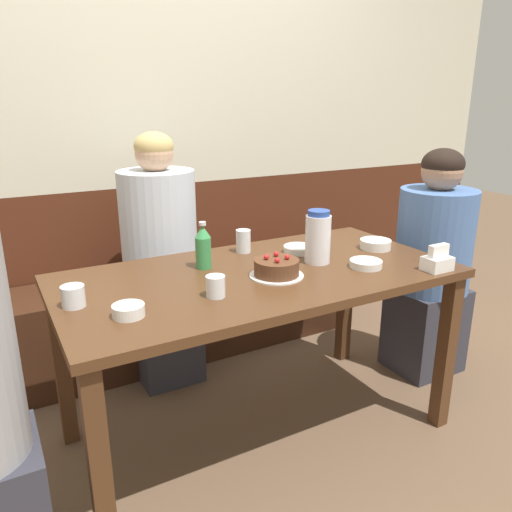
{
  "coord_description": "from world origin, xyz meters",
  "views": [
    {
      "loc": [
        -0.91,
        -1.6,
        1.38
      ],
      "look_at": [
        0.01,
        0.05,
        0.78
      ],
      "focal_mm": 35.0,
      "sensor_mm": 36.0,
      "label": 1
    }
  ],
  "objects_px": {
    "glass_water_tall": "(216,286)",
    "glass_tumbler_short": "(73,297)",
    "glass_shot_small": "(243,241)",
    "bowl_soup_white": "(128,311)",
    "bench_seat": "(186,312)",
    "soju_bottle": "(203,246)",
    "person_teal_shirt": "(432,266)",
    "water_pitcher": "(318,237)",
    "napkin_holder": "(437,261)",
    "bowl_sauce_shallow": "(299,249)",
    "person_pale_blue_shirt": "(161,264)",
    "bowl_rice_small": "(375,244)",
    "bowl_side_dish": "(366,264)",
    "birthday_cake": "(276,268)"
  },
  "relations": [
    {
      "from": "bowl_side_dish",
      "to": "glass_water_tall",
      "type": "bearing_deg",
      "value": 179.1
    },
    {
      "from": "bowl_soup_white",
      "to": "glass_shot_small",
      "type": "bearing_deg",
      "value": 34.24
    },
    {
      "from": "glass_shot_small",
      "to": "bowl_soup_white",
      "type": "bearing_deg",
      "value": -145.76
    },
    {
      "from": "bowl_sauce_shallow",
      "to": "glass_shot_small",
      "type": "xyz_separation_m",
      "value": [
        -0.21,
        0.12,
        0.04
      ]
    },
    {
      "from": "bench_seat",
      "to": "bowl_side_dish",
      "type": "relative_size",
      "value": 15.75
    },
    {
      "from": "bench_seat",
      "to": "glass_shot_small",
      "type": "distance_m",
      "value": 0.79
    },
    {
      "from": "bench_seat",
      "to": "napkin_holder",
      "type": "xyz_separation_m",
      "value": [
        0.62,
        -1.15,
        0.53
      ]
    },
    {
      "from": "bowl_side_dish",
      "to": "person_pale_blue_shirt",
      "type": "xyz_separation_m",
      "value": [
        -0.59,
        0.81,
        -0.14
      ]
    },
    {
      "from": "water_pitcher",
      "to": "person_pale_blue_shirt",
      "type": "xyz_separation_m",
      "value": [
        -0.46,
        0.66,
        -0.23
      ]
    },
    {
      "from": "bowl_soup_white",
      "to": "bowl_sauce_shallow",
      "type": "bearing_deg",
      "value": 20.09
    },
    {
      "from": "glass_shot_small",
      "to": "person_teal_shirt",
      "type": "distance_m",
      "value": 1.01
    },
    {
      "from": "water_pitcher",
      "to": "glass_tumbler_short",
      "type": "height_order",
      "value": "water_pitcher"
    },
    {
      "from": "bench_seat",
      "to": "bowl_sauce_shallow",
      "type": "bearing_deg",
      "value": -67.68
    },
    {
      "from": "napkin_holder",
      "to": "glass_tumbler_short",
      "type": "height_order",
      "value": "napkin_holder"
    },
    {
      "from": "soju_bottle",
      "to": "water_pitcher",
      "type": "bearing_deg",
      "value": -20.34
    },
    {
      "from": "bench_seat",
      "to": "glass_tumbler_short",
      "type": "bearing_deg",
      "value": -129.76
    },
    {
      "from": "glass_shot_small",
      "to": "bowl_sauce_shallow",
      "type": "bearing_deg",
      "value": -29.59
    },
    {
      "from": "bench_seat",
      "to": "person_pale_blue_shirt",
      "type": "relative_size",
      "value": 1.65
    },
    {
      "from": "napkin_holder",
      "to": "person_teal_shirt",
      "type": "relative_size",
      "value": 0.09
    },
    {
      "from": "soju_bottle",
      "to": "bowl_soup_white",
      "type": "relative_size",
      "value": 1.87
    },
    {
      "from": "glass_water_tall",
      "to": "glass_shot_small",
      "type": "bearing_deg",
      "value": 51.85
    },
    {
      "from": "bench_seat",
      "to": "person_teal_shirt",
      "type": "xyz_separation_m",
      "value": [
        1.03,
        -0.78,
        0.33
      ]
    },
    {
      "from": "bench_seat",
      "to": "person_teal_shirt",
      "type": "distance_m",
      "value": 1.34
    },
    {
      "from": "water_pitcher",
      "to": "person_pale_blue_shirt",
      "type": "relative_size",
      "value": 0.18
    },
    {
      "from": "bowl_rice_small",
      "to": "bowl_side_dish",
      "type": "bearing_deg",
      "value": -139.73
    },
    {
      "from": "birthday_cake",
      "to": "glass_tumbler_short",
      "type": "relative_size",
      "value": 2.74
    },
    {
      "from": "birthday_cake",
      "to": "bowl_sauce_shallow",
      "type": "xyz_separation_m",
      "value": [
        0.25,
        0.22,
        -0.02
      ]
    },
    {
      "from": "bowl_soup_white",
      "to": "person_pale_blue_shirt",
      "type": "relative_size",
      "value": 0.08
    },
    {
      "from": "glass_shot_small",
      "to": "person_pale_blue_shirt",
      "type": "height_order",
      "value": "person_pale_blue_shirt"
    },
    {
      "from": "bowl_rice_small",
      "to": "napkin_holder",
      "type": "bearing_deg",
      "value": -88.59
    },
    {
      "from": "bowl_sauce_shallow",
      "to": "water_pitcher",
      "type": "bearing_deg",
      "value": -94.29
    },
    {
      "from": "water_pitcher",
      "to": "bowl_soup_white",
      "type": "bearing_deg",
      "value": -169.5
    },
    {
      "from": "glass_water_tall",
      "to": "glass_tumbler_short",
      "type": "bearing_deg",
      "value": 161.97
    },
    {
      "from": "bowl_side_dish",
      "to": "bench_seat",
      "type": "bearing_deg",
      "value": 112.2
    },
    {
      "from": "person_pale_blue_shirt",
      "to": "bowl_rice_small",
      "type": "bearing_deg",
      "value": 52.07
    },
    {
      "from": "glass_tumbler_short",
      "to": "bench_seat",
      "type": "bearing_deg",
      "value": 50.24
    },
    {
      "from": "soju_bottle",
      "to": "napkin_holder",
      "type": "height_order",
      "value": "soju_bottle"
    },
    {
      "from": "bowl_side_dish",
      "to": "glass_shot_small",
      "type": "xyz_separation_m",
      "value": [
        -0.33,
        0.42,
        0.04
      ]
    },
    {
      "from": "bowl_sauce_shallow",
      "to": "glass_water_tall",
      "type": "xyz_separation_m",
      "value": [
        -0.54,
        -0.29,
        0.02
      ]
    },
    {
      "from": "glass_shot_small",
      "to": "glass_water_tall",
      "type": "bearing_deg",
      "value": -128.15
    },
    {
      "from": "bowl_rice_small",
      "to": "person_pale_blue_shirt",
      "type": "relative_size",
      "value": 0.11
    },
    {
      "from": "water_pitcher",
      "to": "napkin_holder",
      "type": "xyz_separation_m",
      "value": [
        0.35,
        -0.31,
        -0.07
      ]
    },
    {
      "from": "birthday_cake",
      "to": "napkin_holder",
      "type": "bearing_deg",
      "value": -22.79
    },
    {
      "from": "soju_bottle",
      "to": "glass_tumbler_short",
      "type": "xyz_separation_m",
      "value": [
        -0.53,
        -0.16,
        -0.05
      ]
    },
    {
      "from": "water_pitcher",
      "to": "bowl_rice_small",
      "type": "bearing_deg",
      "value": 5.28
    },
    {
      "from": "water_pitcher",
      "to": "person_teal_shirt",
      "type": "bearing_deg",
      "value": 4.62
    },
    {
      "from": "soju_bottle",
      "to": "bowl_side_dish",
      "type": "height_order",
      "value": "soju_bottle"
    },
    {
      "from": "water_pitcher",
      "to": "soju_bottle",
      "type": "height_order",
      "value": "water_pitcher"
    },
    {
      "from": "water_pitcher",
      "to": "glass_tumbler_short",
      "type": "distance_m",
      "value": 0.97
    },
    {
      "from": "glass_water_tall",
      "to": "person_teal_shirt",
      "type": "distance_m",
      "value": 1.32
    }
  ]
}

